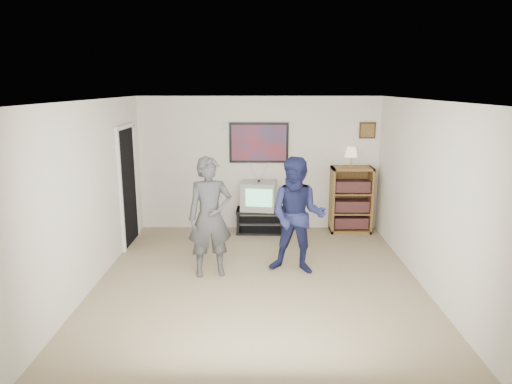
{
  "coord_description": "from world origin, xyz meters",
  "views": [
    {
      "loc": [
        0.02,
        -5.96,
        2.68
      ],
      "look_at": [
        -0.04,
        0.59,
        1.15
      ],
      "focal_mm": 32.0,
      "sensor_mm": 36.0,
      "label": 1
    }
  ],
  "objects_px": {
    "person_short": "(297,216)",
    "bookshelf": "(351,200)",
    "person_tall": "(210,217)",
    "media_stand": "(260,220)",
    "crt_television": "(259,196)"
  },
  "relations": [
    {
      "from": "person_short",
      "to": "bookshelf",
      "type": "bearing_deg",
      "value": 72.84
    },
    {
      "from": "crt_television",
      "to": "person_tall",
      "type": "relative_size",
      "value": 0.36
    },
    {
      "from": "media_stand",
      "to": "crt_television",
      "type": "height_order",
      "value": "crt_television"
    },
    {
      "from": "person_tall",
      "to": "person_short",
      "type": "bearing_deg",
      "value": -8.96
    },
    {
      "from": "bookshelf",
      "to": "person_tall",
      "type": "xyz_separation_m",
      "value": [
        -2.4,
        -2.04,
        0.25
      ]
    },
    {
      "from": "media_stand",
      "to": "person_tall",
      "type": "bearing_deg",
      "value": -109.03
    },
    {
      "from": "bookshelf",
      "to": "person_tall",
      "type": "height_order",
      "value": "person_tall"
    },
    {
      "from": "person_tall",
      "to": "person_short",
      "type": "distance_m",
      "value": 1.25
    },
    {
      "from": "media_stand",
      "to": "crt_television",
      "type": "relative_size",
      "value": 1.44
    },
    {
      "from": "person_short",
      "to": "person_tall",
      "type": "bearing_deg",
      "value": -161.35
    },
    {
      "from": "media_stand",
      "to": "crt_television",
      "type": "distance_m",
      "value": 0.48
    },
    {
      "from": "media_stand",
      "to": "person_tall",
      "type": "relative_size",
      "value": 0.51
    },
    {
      "from": "crt_television",
      "to": "bookshelf",
      "type": "bearing_deg",
      "value": 9.51
    },
    {
      "from": "media_stand",
      "to": "person_tall",
      "type": "height_order",
      "value": "person_tall"
    },
    {
      "from": "media_stand",
      "to": "person_short",
      "type": "relative_size",
      "value": 0.52
    }
  ]
}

